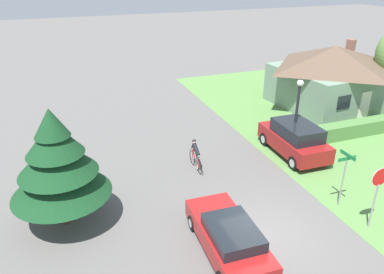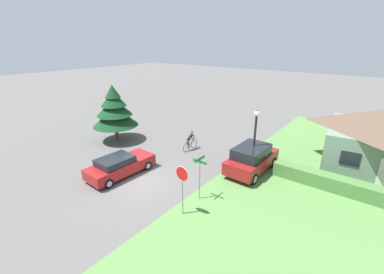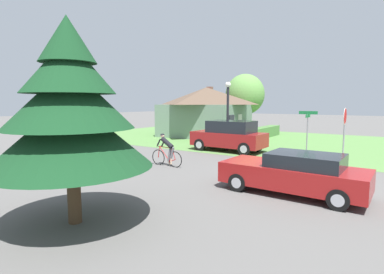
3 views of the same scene
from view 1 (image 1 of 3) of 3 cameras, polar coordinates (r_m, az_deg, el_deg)
name	(u,v)px [view 1 (image 1 of 3)]	position (r m, az deg, el deg)	size (l,w,h in m)	color
ground_plane	(260,237)	(15.41, 10.33, -14.79)	(140.00, 140.00, 0.00)	#5B5956
cottage_house	(332,75)	(29.53, 20.51, 8.81)	(8.32, 7.71, 4.58)	slate
hedge_row	(371,126)	(26.05, 25.60, 1.55)	(9.77, 0.90, 0.91)	#4C7A3D
sedan_left_lane	(229,237)	(14.19, 5.61, -14.91)	(2.03, 4.65, 1.38)	maroon
cyclist	(196,156)	(19.27, 0.59, -2.86)	(0.44, 1.80, 1.56)	black
parked_suv_right	(294,139)	(21.34, 15.35, -0.29)	(2.16, 4.52, 1.90)	maroon
stop_sign	(378,185)	(16.20, 26.51, -6.61)	(0.80, 0.07, 2.75)	gray
street_lamp	(297,108)	(20.79, 15.72, 4.26)	(0.35, 0.35, 4.35)	black
street_name_sign	(345,170)	(17.18, 22.28, -4.65)	(0.90, 0.90, 2.58)	gray
conifer_tall_near	(57,163)	(15.26, -19.83, -3.70)	(3.90, 3.90, 5.04)	#4C3823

